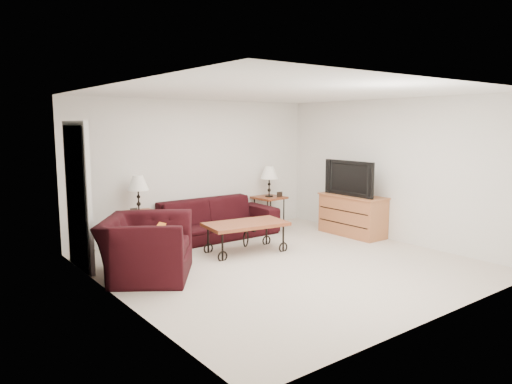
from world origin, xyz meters
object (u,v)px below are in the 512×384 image
Objects in this scene: lamp_left at (138,194)px; backpack at (258,223)px; coffee_table at (246,237)px; sofa at (213,219)px; lamp_right at (269,182)px; television at (353,178)px; armchair at (147,247)px; side_table_left at (140,230)px; side_table_right at (269,211)px; tv_stand at (352,215)px.

lamp_left is 1.57× the size of backpack.
coffee_table is (1.25, -1.31, -0.67)m from lamp_left.
sofa is 6.16× the size of backpack.
lamp_right is 1.72m from television.
sofa is 1.90× the size of armchair.
side_table_left is at bearing 133.52° from coffee_table.
television is 1.97m from backpack.
television is at bearing -5.76° from coffee_table.
lamp_left is (-2.79, 0.00, 0.61)m from side_table_right.
backpack is (2.24, -0.34, -0.72)m from lamp_left.
lamp_left reaches higher than armchair.
television is at bearing 180.00° from tv_stand.
armchair is (-0.56, -1.53, -0.50)m from lamp_left.
armchair is (-1.91, -1.35, 0.06)m from sofa.
television reaches higher than side_table_left.
sofa is 2.33m from armchair.
side_table_left reaches higher than backpack.
lamp_left is at bearing -113.67° from television.
television reaches higher than lamp_left.
tv_stand is (2.30, -0.23, 0.13)m from coffee_table.
lamp_left reaches higher than side_table_right.
backpack is (0.90, -0.16, -0.16)m from sofa.
lamp_left reaches higher than backpack.
side_table_right reaches higher than backpack.
television is at bearing -32.05° from sofa.
sofa is at bearing 85.16° from coffee_table.
side_table_right is 0.65m from backpack.
backpack is (-0.55, -0.34, -0.11)m from side_table_right.
tv_stand is (4.11, -0.02, -0.03)m from armchair.
lamp_left is 0.48× the size of armchair.
side_table_left is 0.54× the size of television.
side_table_left is at bearing 164.76° from backpack.
armchair is 3.05m from backpack.
lamp_right is 2.13m from coffee_table.
lamp_left is 2.79m from lamp_right.
lamp_right is at bearing -30.44° from armchair.
tv_stand is at bearing -63.93° from side_table_right.
lamp_left is 2.38m from backpack.
sofa is at bearing -7.62° from lamp_left.
lamp_right is 1.57× the size of backpack.
side_table_right is at bearing -154.53° from television.
side_table_left is at bearing 0.00° from lamp_left.
lamp_right is at bearing 25.55° from backpack.
armchair is at bearing -110.18° from lamp_left.
tv_stand is at bearing -5.71° from coffee_table.
coffee_table is 1.03× the size of armchair.
sofa is at bearing 163.19° from backpack.
side_table_left is 1.00× the size of lamp_right.
tv_stand is at bearing -31.82° from sofa.
television is (-0.02, 0.00, 0.70)m from tv_stand.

